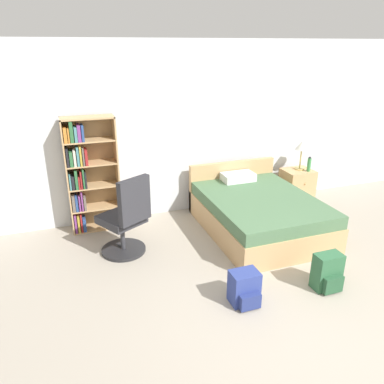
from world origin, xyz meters
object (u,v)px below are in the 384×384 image
(bookshelf, at_px, (86,174))
(office_chair, at_px, (126,221))
(table_lamp, at_px, (302,147))
(water_bottle, at_px, (309,164))
(nightstand, at_px, (297,186))
(backpack_green, at_px, (328,273))
(bed, at_px, (257,212))
(backpack_blue, at_px, (245,289))

(bookshelf, relative_size, office_chair, 1.52)
(table_lamp, height_order, water_bottle, table_lamp)
(bookshelf, distance_m, nightstand, 3.45)
(nightstand, relative_size, backpack_green, 1.36)
(bookshelf, bearing_deg, bed, -19.90)
(table_lamp, relative_size, backpack_blue, 1.34)
(water_bottle, bearing_deg, backpack_green, -119.97)
(bookshelf, bearing_deg, backpack_blue, -59.61)
(water_bottle, bearing_deg, bed, -154.90)
(office_chair, height_order, backpack_blue, office_chair)
(water_bottle, bearing_deg, nightstand, 137.98)
(bed, bearing_deg, table_lamp, 31.66)
(water_bottle, bearing_deg, bookshelf, 176.21)
(nightstand, bearing_deg, backpack_blue, -133.97)
(office_chair, relative_size, backpack_blue, 2.99)
(nightstand, xyz_separation_m, backpack_blue, (-2.07, -2.14, -0.11))
(office_chair, height_order, backpack_green, office_chair)
(bookshelf, distance_m, table_lamp, 3.44)
(nightstand, xyz_separation_m, backpack_green, (-1.10, -2.22, -0.08))
(bed, height_order, backpack_green, bed)
(bed, height_order, backpack_blue, bed)
(bed, distance_m, backpack_blue, 1.73)
(bed, distance_m, nightstand, 1.33)
(nightstand, bearing_deg, bookshelf, 177.86)
(table_lamp, height_order, backpack_green, table_lamp)
(table_lamp, distance_m, backpack_green, 2.64)
(backpack_green, relative_size, backpack_blue, 1.16)
(backpack_green, bearing_deg, office_chair, 142.79)
(nightstand, xyz_separation_m, table_lamp, (0.04, 0.03, 0.66))
(water_bottle, xyz_separation_m, backpack_blue, (-2.19, -2.04, -0.51))
(backpack_green, bearing_deg, bed, 91.18)
(backpack_blue, bearing_deg, backpack_green, -4.72)
(bed, xyz_separation_m, water_bottle, (1.25, 0.59, 0.41))
(bed, relative_size, office_chair, 1.80)
(bed, relative_size, backpack_blue, 5.39)
(water_bottle, distance_m, backpack_blue, 3.03)
(office_chair, xyz_separation_m, water_bottle, (3.14, 0.66, 0.21))
(office_chair, height_order, table_lamp, office_chair)
(backpack_green, bearing_deg, water_bottle, 60.03)
(nightstand, height_order, backpack_green, nightstand)
(backpack_blue, bearing_deg, bookshelf, 120.39)
(nightstand, distance_m, table_lamp, 0.66)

